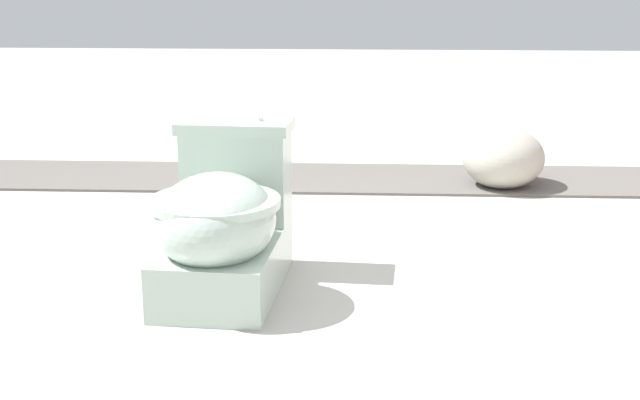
# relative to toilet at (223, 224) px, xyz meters

# --- Properties ---
(ground_plane) EXTENTS (14.00, 14.00, 0.00)m
(ground_plane) POSITION_rel_toilet_xyz_m (-0.27, 0.08, -0.22)
(ground_plane) COLOR #B7B2A8
(gravel_strip) EXTENTS (0.56, 8.00, 0.01)m
(gravel_strip) POSITION_rel_toilet_xyz_m (-1.44, 0.58, -0.21)
(gravel_strip) COLOR #605B56
(gravel_strip) RESTS_ON ground
(toilet) EXTENTS (0.66, 0.42, 0.52)m
(toilet) POSITION_rel_toilet_xyz_m (0.00, 0.00, 0.00)
(toilet) COLOR #B2C6B7
(toilet) RESTS_ON ground
(boulder_near) EXTENTS (0.52, 0.52, 0.27)m
(boulder_near) POSITION_rel_toilet_xyz_m (-1.33, 1.07, -0.08)
(boulder_near) COLOR #ADA899
(boulder_near) RESTS_ON ground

